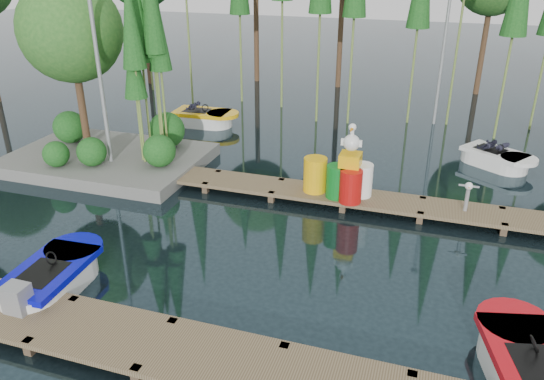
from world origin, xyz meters
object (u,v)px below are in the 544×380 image
(island, at_px, (92,66))
(utility_cabinet, at_px, (17,298))
(drum_cluster, at_px, (350,177))
(boat_yellow_far, at_px, (203,118))
(boat_blue, at_px, (52,279))
(boat_red, at_px, (531,371))
(yellow_barrel, at_px, (315,175))

(island, bearing_deg, utility_cabinet, -66.24)
(island, height_order, drum_cluster, island)
(boat_yellow_far, bearing_deg, boat_blue, -62.68)
(island, relative_size, drum_cluster, 3.23)
(utility_cabinet, relative_size, drum_cluster, 0.27)
(island, height_order, boat_red, island)
(island, bearing_deg, boat_red, -27.55)
(boat_blue, distance_m, boat_yellow_far, 11.48)
(island, xyz_separation_m, yellow_barrel, (7.41, -0.79, -2.40))
(boat_red, bearing_deg, boat_blue, 167.27)
(yellow_barrel, bearing_deg, drum_cluster, -8.87)
(boat_yellow_far, relative_size, utility_cabinet, 5.10)
(boat_yellow_far, relative_size, yellow_barrel, 2.90)
(boat_yellow_far, distance_m, yellow_barrel, 8.08)
(boat_yellow_far, height_order, drum_cluster, drum_cluster)
(island, distance_m, boat_blue, 7.99)
(boat_blue, relative_size, utility_cabinet, 5.05)
(boat_red, height_order, utility_cabinet, boat_red)
(island, relative_size, boat_red, 2.17)
(boat_yellow_far, bearing_deg, utility_cabinet, -62.71)
(island, distance_m, drum_cluster, 8.76)
(boat_red, bearing_deg, utility_cabinet, 174.27)
(island, bearing_deg, boat_yellow_far, 72.64)
(drum_cluster, bearing_deg, island, 173.58)
(yellow_barrel, bearing_deg, island, 173.91)
(boat_blue, relative_size, drum_cluster, 1.34)
(island, relative_size, boat_blue, 2.41)
(island, height_order, yellow_barrel, island)
(yellow_barrel, bearing_deg, boat_blue, -125.11)
(island, xyz_separation_m, boat_yellow_far, (1.45, 4.65, -2.89))
(island, height_order, boat_yellow_far, island)
(island, relative_size, boat_yellow_far, 2.39)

